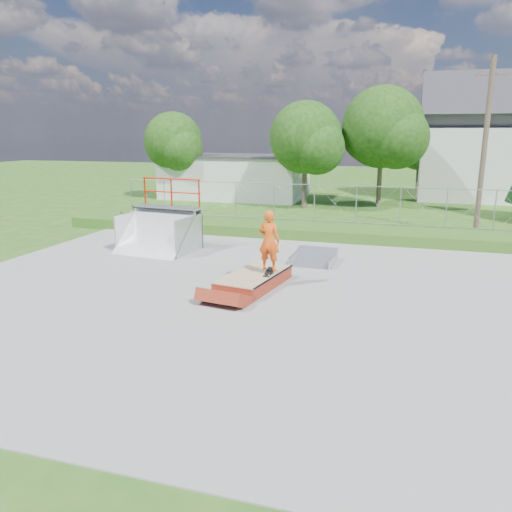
{
  "coord_description": "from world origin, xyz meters",
  "views": [
    {
      "loc": [
        4.26,
        -13.27,
        4.71
      ],
      "look_at": [
        0.04,
        0.66,
        1.1
      ],
      "focal_mm": 35.0,
      "sensor_mm": 36.0,
      "label": 1
    }
  ],
  "objects": [
    {
      "name": "ground",
      "position": [
        0.0,
        0.0,
        0.0
      ],
      "size": [
        120.0,
        120.0,
        0.0
      ],
      "primitive_type": "plane",
      "color": "#275618",
      "rests_on": "ground"
    },
    {
      "name": "concrete_pad",
      "position": [
        0.0,
        0.0,
        0.02
      ],
      "size": [
        20.0,
        16.0,
        0.04
      ],
      "primitive_type": "cube",
      "color": "gray",
      "rests_on": "ground"
    },
    {
      "name": "grass_berm",
      "position": [
        0.0,
        9.5,
        0.25
      ],
      "size": [
        24.0,
        3.0,
        0.5
      ],
      "primitive_type": "cube",
      "color": "#275618",
      "rests_on": "ground"
    },
    {
      "name": "grind_box",
      "position": [
        -0.14,
        1.03,
        0.22
      ],
      "size": [
        1.85,
        3.09,
        0.43
      ],
      "rotation": [
        0.0,
        0.0,
        -0.16
      ],
      "color": "maroon",
      "rests_on": "concrete_pad"
    },
    {
      "name": "quarter_pipe",
      "position": [
        -5.28,
        4.46,
        1.43
      ],
      "size": [
        3.13,
        2.74,
        2.87
      ],
      "primitive_type": null,
      "rotation": [
        0.0,
        0.0,
        -0.11
      ],
      "color": "#A7ABAF",
      "rests_on": "concrete_pad"
    },
    {
      "name": "flat_bank_ramp",
      "position": [
        1.15,
        4.31,
        0.23
      ],
      "size": [
        1.58,
        1.68,
        0.46
      ],
      "primitive_type": null,
      "rotation": [
        0.0,
        0.0,
        -0.04
      ],
      "color": "#A7ABAF",
      "rests_on": "concrete_pad"
    },
    {
      "name": "skateboard",
      "position": [
        0.31,
        1.16,
        0.47
      ],
      "size": [
        0.26,
        0.8,
        0.13
      ],
      "primitive_type": "cube",
      "rotation": [
        0.14,
        0.0,
        0.05
      ],
      "color": "black",
      "rests_on": "grind_box"
    },
    {
      "name": "skater",
      "position": [
        0.31,
        1.16,
        1.41
      ],
      "size": [
        0.72,
        0.5,
        1.88
      ],
      "primitive_type": "imported",
      "rotation": [
        0.0,
        0.0,
        3.07
      ],
      "color": "#EF5214",
      "rests_on": "grind_box"
    },
    {
      "name": "concrete_stairs",
      "position": [
        -8.5,
        8.7,
        0.4
      ],
      "size": [
        1.5,
        1.6,
        0.8
      ],
      "primitive_type": null,
      "color": "gray",
      "rests_on": "ground"
    },
    {
      "name": "chain_link_fence",
      "position": [
        0.0,
        10.5,
        1.4
      ],
      "size": [
        20.0,
        0.06,
        1.8
      ],
      "primitive_type": null,
      "color": "gray",
      "rests_on": "grass_berm"
    },
    {
      "name": "utility_building_flat",
      "position": [
        -8.0,
        22.0,
        1.5
      ],
      "size": [
        10.0,
        6.0,
        3.0
      ],
      "primitive_type": "cube",
      "color": "silver",
      "rests_on": "ground"
    },
    {
      "name": "gable_house",
      "position": [
        9.0,
        26.0,
        3.84
      ],
      "size": [
        8.4,
        6.08,
        8.94
      ],
      "color": "silver",
      "rests_on": "ground"
    },
    {
      "name": "utility_pole",
      "position": [
        7.5,
        12.0,
        4.0
      ],
      "size": [
        0.24,
        0.24,
        8.0
      ],
      "primitive_type": "cylinder",
      "color": "#4F3D31",
      "rests_on": "ground"
    },
    {
      "name": "tree_left_near",
      "position": [
        -1.75,
        17.83,
        4.24
      ],
      "size": [
        4.76,
        4.48,
        6.65
      ],
      "color": "#4F3D31",
      "rests_on": "ground"
    },
    {
      "name": "tree_center",
      "position": [
        2.78,
        19.81,
        4.85
      ],
      "size": [
        5.44,
        5.12,
        7.6
      ],
      "color": "#4F3D31",
      "rests_on": "ground"
    },
    {
      "name": "tree_left_far",
      "position": [
        -11.77,
        19.85,
        3.94
      ],
      "size": [
        4.42,
        4.16,
        6.18
      ],
      "color": "#4F3D31",
      "rests_on": "ground"
    },
    {
      "name": "tree_back_mid",
      "position": [
        5.21,
        27.86,
        3.63
      ],
      "size": [
        4.08,
        3.84,
        5.7
      ],
      "color": "#4F3D31",
      "rests_on": "ground"
    }
  ]
}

